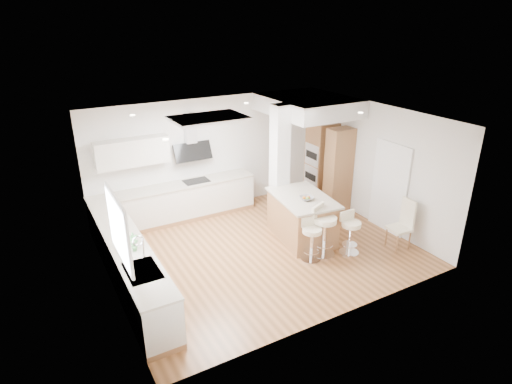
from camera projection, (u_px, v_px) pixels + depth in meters
ground at (260, 249)px, 9.03m from camera, size 6.00×6.00×0.00m
ceiling at (260, 249)px, 9.03m from camera, size 6.00×5.00×0.02m
wall_back at (210, 155)px, 10.50m from camera, size 6.00×0.04×2.80m
wall_left at (105, 221)px, 7.13m from camera, size 0.04×5.00×2.80m
wall_right at (373, 164)px, 9.85m from camera, size 0.04×5.00×2.80m
skylight at (209, 118)px, 8.09m from camera, size 4.10×2.10×0.06m
window_left at (118, 226)px, 6.31m from camera, size 0.06×1.28×1.07m
doorway_right at (389, 189)px, 9.51m from camera, size 0.05×1.00×2.10m
counter_left at (126, 259)px, 7.81m from camera, size 0.63×4.50×1.35m
counter_back at (180, 192)px, 10.13m from camera, size 3.62×0.63×2.50m
pillar at (279, 166)px, 9.73m from camera, size 0.35×0.35×2.80m
soffit at (308, 105)px, 10.11m from camera, size 1.78×2.20×0.40m
oven_column at (328, 165)px, 10.83m from camera, size 0.63×1.21×2.10m
peninsula at (302, 217)px, 9.31m from camera, size 1.27×1.74×1.06m
bar_stool_a at (311, 237)px, 8.46m from camera, size 0.45×0.45×0.90m
bar_stool_b at (324, 228)px, 8.62m from camera, size 0.64×0.64×1.08m
bar_stool_c at (350, 231)px, 8.71m from camera, size 0.41×0.41×0.91m
dining_chair at (403, 222)px, 8.93m from camera, size 0.45×0.45×1.08m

